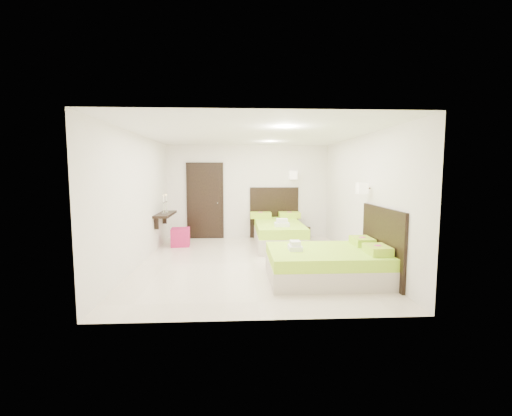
{
  "coord_description": "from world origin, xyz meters",
  "views": [
    {
      "loc": [
        -0.27,
        -6.87,
        1.85
      ],
      "look_at": [
        0.1,
        0.3,
        1.1
      ],
      "focal_mm": 24.0,
      "sensor_mm": 36.0,
      "label": 1
    }
  ],
  "objects_px": {
    "bed_single": "(278,231)",
    "ottoman": "(181,237)",
    "nightstand": "(300,234)",
    "bed_double": "(331,262)"
  },
  "relations": [
    {
      "from": "bed_single",
      "to": "bed_double",
      "type": "bearing_deg",
      "value": -78.31
    },
    {
      "from": "bed_single",
      "to": "ottoman",
      "type": "relative_size",
      "value": 5.07
    },
    {
      "from": "bed_single",
      "to": "ottoman",
      "type": "xyz_separation_m",
      "value": [
        -2.48,
        -0.01,
        -0.12
      ]
    },
    {
      "from": "nightstand",
      "to": "bed_double",
      "type": "bearing_deg",
      "value": -111.24
    },
    {
      "from": "nightstand",
      "to": "ottoman",
      "type": "bearing_deg",
      "value": 168.85
    },
    {
      "from": "bed_single",
      "to": "bed_double",
      "type": "relative_size",
      "value": 1.14
    },
    {
      "from": "nightstand",
      "to": "bed_single",
      "type": "bearing_deg",
      "value": -162.77
    },
    {
      "from": "bed_single",
      "to": "ottoman",
      "type": "height_order",
      "value": "bed_single"
    },
    {
      "from": "bed_single",
      "to": "ottoman",
      "type": "distance_m",
      "value": 2.48
    },
    {
      "from": "bed_single",
      "to": "bed_double",
      "type": "xyz_separation_m",
      "value": [
        0.59,
        -2.85,
        -0.05
      ]
    }
  ]
}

